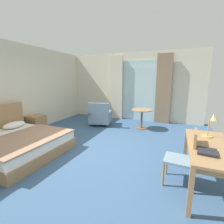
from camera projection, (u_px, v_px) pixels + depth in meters
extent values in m
cube|color=#38567A|center=(94.00, 152.00, 3.95)|extent=(6.04, 7.36, 0.10)
cube|color=beige|center=(132.00, 87.00, 6.76)|extent=(5.64, 0.12, 2.78)
cube|color=beige|center=(10.00, 90.00, 4.68)|extent=(0.12, 6.96, 2.78)
cube|color=silver|center=(139.00, 91.00, 6.59)|extent=(1.47, 0.02, 2.45)
cube|color=beige|center=(117.00, 88.00, 6.84)|extent=(0.50, 0.10, 2.65)
cube|color=#897056|center=(163.00, 89.00, 6.13)|extent=(0.57, 0.10, 2.65)
cube|color=#9E754C|center=(18.00, 149.00, 3.71)|extent=(1.96, 1.86, 0.23)
cube|color=white|center=(17.00, 140.00, 3.66)|extent=(1.90, 1.80, 0.19)
cube|color=#99755B|center=(26.00, 138.00, 3.52)|extent=(1.31, 1.82, 0.03)
ellipsoid|color=white|center=(14.00, 125.00, 4.29)|extent=(0.34, 0.60, 0.17)
cube|color=#9E754C|center=(36.00, 124.00, 5.20)|extent=(0.48, 0.46, 0.56)
cube|color=olive|center=(30.00, 122.00, 4.97)|extent=(0.41, 0.01, 0.13)
cube|color=#9E754C|center=(210.00, 146.00, 2.44)|extent=(0.63, 1.51, 0.04)
cube|color=#9E754C|center=(210.00, 150.00, 2.45)|extent=(0.58, 1.44, 0.08)
cube|color=#9E754C|center=(218.00, 152.00, 3.07)|extent=(0.06, 0.06, 0.69)
cube|color=#9E754C|center=(190.00, 192.00, 1.96)|extent=(0.06, 0.06, 0.69)
cube|color=#9E754C|center=(186.00, 147.00, 3.28)|extent=(0.06, 0.06, 0.69)
cube|color=gray|center=(179.00, 160.00, 2.60)|extent=(0.47, 0.44, 0.04)
cube|color=#9E754C|center=(194.00, 146.00, 2.46)|extent=(0.07, 0.39, 0.51)
cylinder|color=#9E754C|center=(167.00, 164.00, 2.90)|extent=(0.04, 0.04, 0.40)
cylinder|color=#9E754C|center=(163.00, 174.00, 2.58)|extent=(0.04, 0.04, 0.40)
cylinder|color=#9E754C|center=(191.00, 169.00, 2.72)|extent=(0.04, 0.04, 0.40)
cylinder|color=#9E754C|center=(191.00, 181.00, 2.40)|extent=(0.04, 0.04, 0.40)
cylinder|color=tan|center=(207.00, 136.00, 2.80)|extent=(0.17, 0.17, 0.02)
cylinder|color=tan|center=(208.00, 127.00, 2.76)|extent=(0.02, 0.02, 0.32)
cone|color=tan|center=(214.00, 117.00, 2.62)|extent=(0.14, 0.14, 0.15)
cube|color=#232328|center=(207.00, 152.00, 2.17)|extent=(0.26, 0.27, 0.04)
cube|color=gray|center=(100.00, 119.00, 6.04)|extent=(0.89, 0.85, 0.26)
cube|color=gray|center=(98.00, 110.00, 5.68)|extent=(0.76, 0.29, 0.52)
cube|color=gray|center=(109.00, 114.00, 5.95)|extent=(0.26, 0.70, 0.16)
cube|color=gray|center=(92.00, 113.00, 6.05)|extent=(0.26, 0.70, 0.16)
cylinder|color=#4C3D2D|center=(110.00, 122.00, 6.31)|extent=(0.04, 0.04, 0.10)
cylinder|color=#4C3D2D|center=(94.00, 121.00, 6.41)|extent=(0.04, 0.04, 0.10)
cylinder|color=#4C3D2D|center=(107.00, 126.00, 5.75)|extent=(0.04, 0.04, 0.10)
cylinder|color=#4C3D2D|center=(90.00, 125.00, 5.85)|extent=(0.04, 0.04, 0.10)
cylinder|color=#9E754C|center=(142.00, 110.00, 5.51)|extent=(0.71, 0.71, 0.03)
cylinder|color=brown|center=(142.00, 119.00, 5.58)|extent=(0.07, 0.07, 0.65)
cylinder|color=brown|center=(141.00, 128.00, 5.65)|extent=(0.39, 0.39, 0.02)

